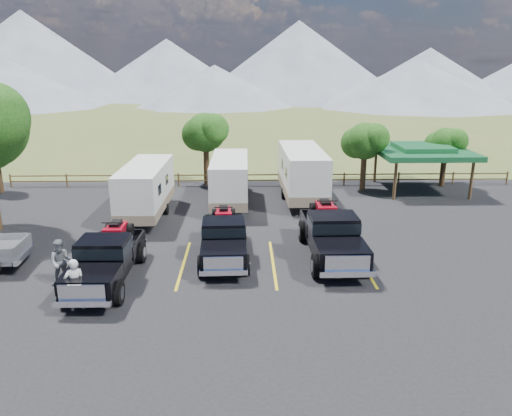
{
  "coord_description": "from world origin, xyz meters",
  "views": [
    {
      "loc": [
        0.73,
        -16.67,
        8.73
      ],
      "look_at": [
        1.32,
        7.48,
        1.6
      ],
      "focal_mm": 35.0,
      "sensor_mm": 36.0,
      "label": 1
    }
  ],
  "objects_px": {
    "rig_left": "(107,257)",
    "person_a": "(75,285)",
    "trailer_center": "(230,180)",
    "trailer_right": "(302,174)",
    "trailer_left": "(146,190)",
    "rig_right": "(331,233)",
    "person_b": "(61,262)",
    "pavilion": "(422,151)",
    "rig_center": "(224,236)"
  },
  "relations": [
    {
      "from": "pavilion",
      "to": "trailer_left",
      "type": "bearing_deg",
      "value": -162.54
    },
    {
      "from": "rig_left",
      "to": "rig_right",
      "type": "xyz_separation_m",
      "value": [
        9.64,
        2.45,
        0.09
      ]
    },
    {
      "from": "rig_center",
      "to": "trailer_right",
      "type": "height_order",
      "value": "trailer_right"
    },
    {
      "from": "trailer_right",
      "to": "person_a",
      "type": "height_order",
      "value": "trailer_right"
    },
    {
      "from": "rig_center",
      "to": "trailer_left",
      "type": "bearing_deg",
      "value": 124.15
    },
    {
      "from": "trailer_center",
      "to": "trailer_right",
      "type": "relative_size",
      "value": 0.9
    },
    {
      "from": "trailer_center",
      "to": "person_b",
      "type": "distance_m",
      "value": 13.26
    },
    {
      "from": "trailer_left",
      "to": "person_a",
      "type": "distance_m",
      "value": 11.5
    },
    {
      "from": "person_b",
      "to": "rig_right",
      "type": "bearing_deg",
      "value": 0.84
    },
    {
      "from": "rig_center",
      "to": "trailer_left",
      "type": "height_order",
      "value": "trailer_left"
    },
    {
      "from": "rig_left",
      "to": "person_a",
      "type": "distance_m",
      "value": 2.56
    },
    {
      "from": "person_a",
      "to": "rig_center",
      "type": "bearing_deg",
      "value": -162.01
    },
    {
      "from": "trailer_left",
      "to": "person_b",
      "type": "distance_m",
      "value": 9.49
    },
    {
      "from": "rig_center",
      "to": "rig_right",
      "type": "height_order",
      "value": "rig_right"
    },
    {
      "from": "pavilion",
      "to": "rig_left",
      "type": "distance_m",
      "value": 23.17
    },
    {
      "from": "trailer_right",
      "to": "person_b",
      "type": "relative_size",
      "value": 5.0
    },
    {
      "from": "rig_left",
      "to": "person_b",
      "type": "bearing_deg",
      "value": -167.55
    },
    {
      "from": "pavilion",
      "to": "person_a",
      "type": "distance_m",
      "value": 25.18
    },
    {
      "from": "rig_left",
      "to": "rig_center",
      "type": "xyz_separation_m",
      "value": [
        4.69,
        2.47,
        -0.03
      ]
    },
    {
      "from": "rig_center",
      "to": "trailer_right",
      "type": "distance_m",
      "value": 10.9
    },
    {
      "from": "rig_center",
      "to": "person_b",
      "type": "distance_m",
      "value": 6.99
    },
    {
      "from": "trailer_right",
      "to": "rig_right",
      "type": "bearing_deg",
      "value": -89.4
    },
    {
      "from": "trailer_right",
      "to": "rig_left",
      "type": "bearing_deg",
      "value": -128.26
    },
    {
      "from": "person_a",
      "to": "rig_right",
      "type": "bearing_deg",
      "value": -179.88
    },
    {
      "from": "rig_left",
      "to": "person_a",
      "type": "bearing_deg",
      "value": -99.99
    },
    {
      "from": "trailer_left",
      "to": "trailer_right",
      "type": "relative_size",
      "value": 0.91
    },
    {
      "from": "pavilion",
      "to": "trailer_left",
      "type": "relative_size",
      "value": 0.72
    },
    {
      "from": "trailer_center",
      "to": "person_a",
      "type": "distance_m",
      "value": 14.7
    },
    {
      "from": "trailer_right",
      "to": "person_a",
      "type": "bearing_deg",
      "value": -124.54
    },
    {
      "from": "rig_center",
      "to": "person_b",
      "type": "relative_size",
      "value": 3.25
    },
    {
      "from": "pavilion",
      "to": "person_a",
      "type": "xyz_separation_m",
      "value": [
        -18.38,
        -17.12,
        -1.77
      ]
    },
    {
      "from": "trailer_left",
      "to": "pavilion",
      "type": "bearing_deg",
      "value": 18.24
    },
    {
      "from": "rig_center",
      "to": "person_b",
      "type": "xyz_separation_m",
      "value": [
        -6.4,
        -2.83,
        -0.03
      ]
    },
    {
      "from": "person_a",
      "to": "person_b",
      "type": "height_order",
      "value": "person_a"
    },
    {
      "from": "rig_right",
      "to": "trailer_right",
      "type": "height_order",
      "value": "trailer_right"
    },
    {
      "from": "rig_center",
      "to": "rig_right",
      "type": "relative_size",
      "value": 0.9
    },
    {
      "from": "trailer_left",
      "to": "trailer_right",
      "type": "distance_m",
      "value": 9.99
    },
    {
      "from": "rig_left",
      "to": "person_a",
      "type": "height_order",
      "value": "rig_left"
    },
    {
      "from": "rig_left",
      "to": "trailer_left",
      "type": "bearing_deg",
      "value": 90.93
    },
    {
      "from": "pavilion",
      "to": "trailer_right",
      "type": "height_order",
      "value": "trailer_right"
    },
    {
      "from": "trailer_right",
      "to": "rig_center",
      "type": "bearing_deg",
      "value": -116.46
    },
    {
      "from": "person_b",
      "to": "trailer_left",
      "type": "bearing_deg",
      "value": 66.78
    },
    {
      "from": "trailer_center",
      "to": "person_b",
      "type": "xyz_separation_m",
      "value": [
        -6.46,
        -11.57,
        -0.6
      ]
    },
    {
      "from": "rig_center",
      "to": "trailer_right",
      "type": "relative_size",
      "value": 0.65
    },
    {
      "from": "rig_center",
      "to": "person_a",
      "type": "bearing_deg",
      "value": -137.87
    },
    {
      "from": "pavilion",
      "to": "trailer_right",
      "type": "bearing_deg",
      "value": -164.75
    },
    {
      "from": "pavilion",
      "to": "person_a",
      "type": "bearing_deg",
      "value": -137.03
    },
    {
      "from": "rig_right",
      "to": "person_b",
      "type": "bearing_deg",
      "value": -166.92
    },
    {
      "from": "trailer_right",
      "to": "person_b",
      "type": "distance_m",
      "value": 16.83
    },
    {
      "from": "rig_right",
      "to": "trailer_left",
      "type": "height_order",
      "value": "trailer_left"
    }
  ]
}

